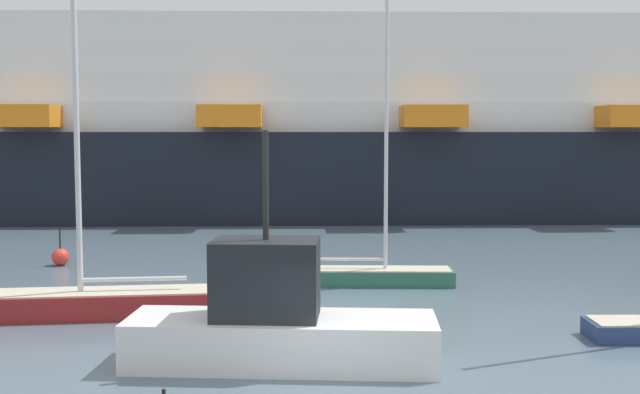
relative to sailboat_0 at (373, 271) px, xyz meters
The scene contains 5 objects.
sailboat_0 is the anchor object (origin of this frame).
sailboat_1 9.31m from the sailboat_0, 150.72° to the right, with size 6.72×2.23×9.49m.
fishing_boat_1 9.72m from the sailboat_0, 107.20° to the right, with size 7.03×2.56×5.26m.
channel_buoy_1 12.63m from the sailboat_0, 161.51° to the left, with size 0.68×0.68×1.50m.
cruise_ship 26.92m from the sailboat_0, 117.92° to the left, with size 95.71×16.37×16.90m.
Camera 1 is at (-0.34, -14.52, 5.21)m, focal length 43.84 mm.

